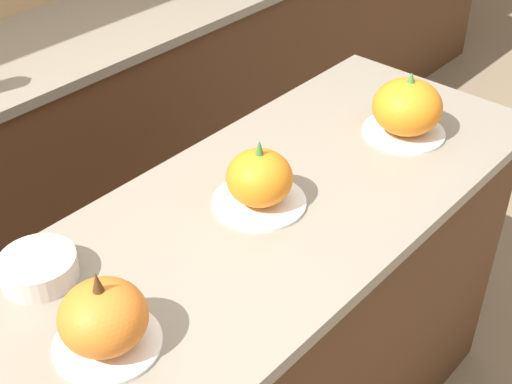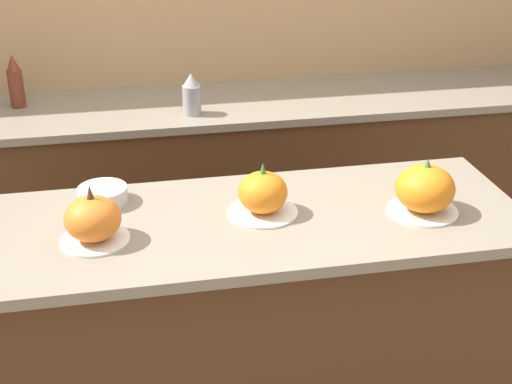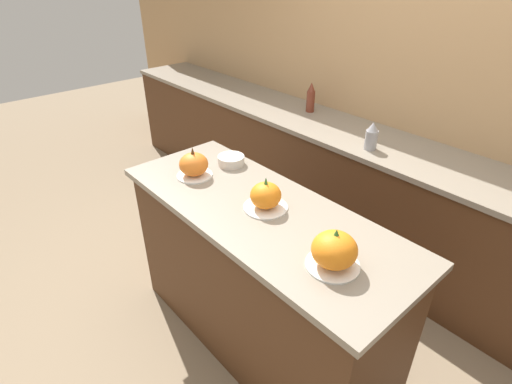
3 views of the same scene
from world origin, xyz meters
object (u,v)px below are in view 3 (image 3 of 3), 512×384
object	(u,v)px
bottle_short	(372,136)
pumpkin_cake_left	(194,165)
pumpkin_cake_right	(334,251)
pumpkin_cake_center	(266,197)
bottle_tall	(311,98)
mixing_bowl	(231,160)

from	to	relation	value
bottle_short	pumpkin_cake_left	bearing A→B (deg)	-110.12
pumpkin_cake_right	pumpkin_cake_center	bearing A→B (deg)	170.15
pumpkin_cake_right	bottle_tall	distance (m)	1.92
pumpkin_cake_center	mixing_bowl	bearing A→B (deg)	160.96
pumpkin_cake_right	bottle_short	distance (m)	1.26
pumpkin_cake_center	bottle_short	world-z (taller)	pumpkin_cake_center
mixing_bowl	pumpkin_cake_left	bearing A→B (deg)	-95.65
bottle_tall	bottle_short	bearing A→B (deg)	-18.31
pumpkin_cake_right	bottle_short	bearing A→B (deg)	118.11
pumpkin_cake_center	pumpkin_cake_right	world-z (taller)	pumpkin_cake_right
pumpkin_cake_left	mixing_bowl	world-z (taller)	pumpkin_cake_left
pumpkin_cake_right	mixing_bowl	bearing A→B (deg)	165.48
pumpkin_cake_right	bottle_tall	size ratio (longest dim) A/B	0.92
pumpkin_cake_left	bottle_short	size ratio (longest dim) A/B	1.09
pumpkin_cake_center	mixing_bowl	xyz separation A→B (m)	(-0.48, 0.17, -0.04)
bottle_tall	mixing_bowl	xyz separation A→B (m)	(0.37, -1.11, -0.06)
pumpkin_cake_left	pumpkin_cake_center	bearing A→B (deg)	8.51
pumpkin_cake_center	bottle_tall	size ratio (longest dim) A/B	0.92
mixing_bowl	pumpkin_cake_right	bearing A→B (deg)	-14.52
bottle_short	bottle_tall	bearing A→B (deg)	161.69
mixing_bowl	bottle_tall	bearing A→B (deg)	108.61
bottle_tall	bottle_short	size ratio (longest dim) A/B	1.29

